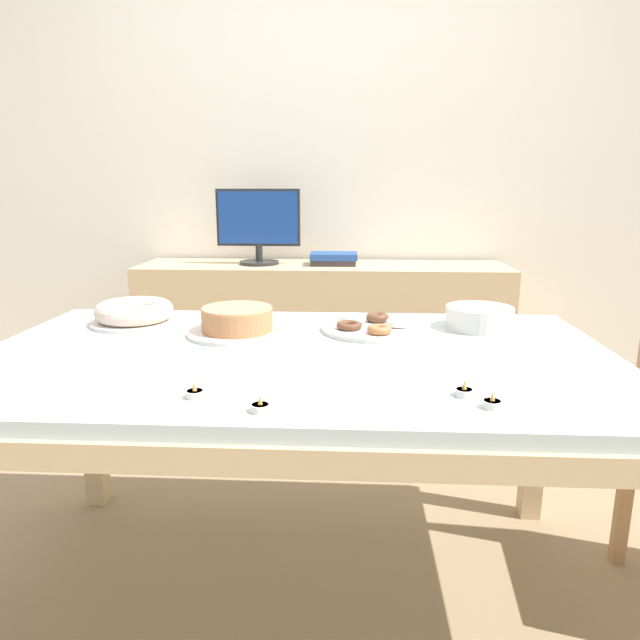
{
  "coord_description": "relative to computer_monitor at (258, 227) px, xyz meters",
  "views": [
    {
      "loc": [
        0.15,
        -1.48,
        1.19
      ],
      "look_at": [
        0.06,
        0.12,
        0.81
      ],
      "focal_mm": 32.0,
      "sensor_mm": 36.0,
      "label": 1
    }
  ],
  "objects": [
    {
      "name": "cake_golden_bundt",
      "position": [
        -0.23,
        -1.12,
        -0.2
      ],
      "size": [
        0.28,
        0.28,
        0.08
      ],
      "color": "silver",
      "rests_on": "dining_table"
    },
    {
      "name": "tealight_near_front",
      "position": [
        0.72,
        -1.72,
        -0.23
      ],
      "size": [
        0.04,
        0.04,
        0.04
      ],
      "color": "silver",
      "rests_on": "dining_table"
    },
    {
      "name": "wall_back",
      "position": [
        0.33,
        0.3,
        0.31
      ],
      "size": [
        8.0,
        0.1,
        2.6
      ],
      "primitive_type": "cube",
      "color": "silver",
      "rests_on": "ground"
    },
    {
      "name": "sideboard",
      "position": [
        0.33,
        0.0,
        -0.59
      ],
      "size": [
        1.87,
        0.44,
        0.8
      ],
      "color": "#D1B284",
      "rests_on": "ground"
    },
    {
      "name": "computer_monitor",
      "position": [
        0.0,
        0.0,
        0.0
      ],
      "size": [
        0.42,
        0.2,
        0.38
      ],
      "color": "#262628",
      "rests_on": "sideboard"
    },
    {
      "name": "tealight_right_edge",
      "position": [
        0.15,
        -1.76,
        -0.23
      ],
      "size": [
        0.04,
        0.04,
        0.04
      ],
      "color": "silver",
      "rests_on": "dining_table"
    },
    {
      "name": "book_stack",
      "position": [
        0.38,
        0.0,
        -0.16
      ],
      "size": [
        0.24,
        0.18,
        0.06
      ],
      "color": "#3F3838",
      "rests_on": "sideboard"
    },
    {
      "name": "tealight_left_edge",
      "position": [
        0.77,
        -1.79,
        -0.23
      ],
      "size": [
        0.04,
        0.04,
        0.04
      ],
      "color": "silver",
      "rests_on": "dining_table"
    },
    {
      "name": "cake_chocolate_round",
      "position": [
        0.13,
        -1.23,
        -0.2
      ],
      "size": [
        0.3,
        0.3,
        0.08
      ],
      "color": "silver",
      "rests_on": "dining_table"
    },
    {
      "name": "dining_table",
      "position": [
        0.33,
        -1.41,
        -0.32
      ],
      "size": [
        1.76,
        1.04,
        0.75
      ],
      "color": "silver",
      "rests_on": "ground"
    },
    {
      "name": "plate_stack",
      "position": [
        0.88,
        -1.11,
        -0.2
      ],
      "size": [
        0.21,
        0.21,
        0.07
      ],
      "color": "silver",
      "rests_on": "dining_table"
    },
    {
      "name": "pastry_platter",
      "position": [
        0.55,
        -1.16,
        -0.23
      ],
      "size": [
        0.33,
        0.33,
        0.04
      ],
      "color": "silver",
      "rests_on": "dining_table"
    },
    {
      "name": "tealight_centre",
      "position": [
        0.3,
        -1.83,
        -0.23
      ],
      "size": [
        0.04,
        0.04,
        0.04
      ],
      "color": "silver",
      "rests_on": "dining_table"
    },
    {
      "name": "ground_plane",
      "position": [
        0.33,
        -1.41,
        -0.99
      ],
      "size": [
        12.0,
        12.0,
        0.0
      ],
      "primitive_type": "plane",
      "color": "#997F60"
    }
  ]
}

